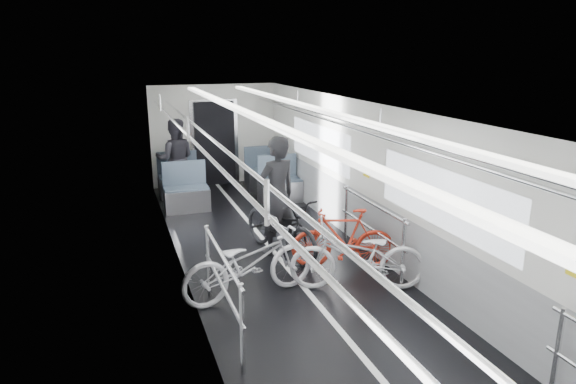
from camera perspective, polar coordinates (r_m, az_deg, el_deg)
name	(u,v)px	position (r m, az deg, el deg)	size (l,w,h in m)	color
car_shell	(284,194)	(7.58, -0.45, -0.18)	(3.02, 14.01, 2.41)	black
bike_left_far	(249,262)	(6.80, -4.33, -7.82)	(0.65, 1.87, 0.98)	silver
bike_right_mid	(358,256)	(7.05, 7.78, -7.10)	(0.64, 1.85, 0.97)	#BCBDC1
bike_right_far	(343,239)	(7.72, 6.15, -5.16)	(0.44, 1.54, 0.93)	red
bike_aisle	(281,225)	(8.16, -0.79, -3.74)	(0.65, 1.86, 0.98)	black
person_standing	(277,196)	(8.10, -1.27, -0.43)	(0.70, 0.46, 1.91)	black
person_seated	(175,159)	(11.48, -12.40, 3.62)	(0.86, 0.67, 1.76)	#28272E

